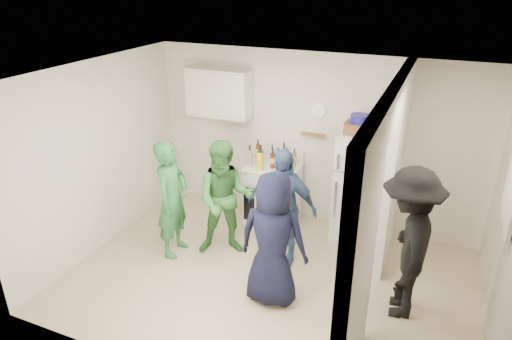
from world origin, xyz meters
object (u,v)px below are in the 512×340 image
Objects in this scene: person_denim at (282,207)px; person_nook at (407,244)px; blue_bowl at (360,119)px; person_green_center at (226,199)px; yellow_cup_stack_top at (383,131)px; fridge at (360,190)px; wicker_basket at (359,128)px; stove at (273,194)px; person_green_left at (172,199)px; person_navy at (273,240)px.

person_denim is 1.59m from person_nook.
blue_bowl is 0.15× the size of person_green_center.
person_nook is at bearing -66.15° from yellow_cup_stack_top.
fridge is 0.98× the size of person_green_center.
wicker_basket is 0.36m from yellow_cup_stack_top.
stove is 0.57× the size of person_green_left.
person_green_center is at bearing -171.55° from person_denim.
person_nook is (1.54, -0.39, 0.08)m from person_denim.
yellow_cup_stack_top is at bearing -68.35° from person_green_left.
blue_bowl is 0.15× the size of person_denim.
fridge is (1.27, -0.03, 0.32)m from stove.
person_nook is (2.01, -1.31, 0.41)m from stove.
wicker_basket is 2.57m from person_green_left.
fridge is at bearing -26.57° from wicker_basket.
person_nook reaches higher than stove.
blue_bowl is 0.14× the size of person_nook.
stove is 0.57× the size of person_denim.
yellow_cup_stack_top is 0.16× the size of person_navy.
person_navy is (0.91, -0.68, 0.01)m from person_green_center.
blue_bowl reaches higher than person_denim.
wicker_basket is (1.17, 0.02, 1.16)m from stove.
blue_bowl is 0.15× the size of person_green_left.
wicker_basket is 0.22× the size of person_green_left.
blue_bowl is 2.01m from person_navy.
yellow_cup_stack_top is at bearing -25.11° from blue_bowl.
person_denim is (-0.70, -0.93, -0.96)m from blue_bowl.
person_nook reaches higher than person_denim.
yellow_cup_stack_top reaches higher than person_nook.
yellow_cup_stack_top is 1.52m from person_nook.
yellow_cup_stack_top reaches higher than fridge.
person_denim is 0.91× the size of person_nook.
fridge is at bearing -154.50° from person_nook.
person_navy reaches higher than person_green_left.
person_green_center is at bearing -147.63° from fridge.
person_nook reaches higher than person_green_center.
fridge reaches higher than stove.
fridge is 1.82m from person_green_center.
person_green_center is at bearing -153.56° from yellow_cup_stack_top.
yellow_cup_stack_top is (0.32, -0.15, -0.08)m from blue_bowl.
person_green_left is (-2.16, -1.25, 0.02)m from fridge.
person_denim is at bearing -142.43° from yellow_cup_stack_top.
person_green_center is 0.92× the size of person_nook.
person_nook reaches higher than fridge.
fridge is at bearing -113.76° from person_navy.
wicker_basket is at bearing -152.26° from person_nook.
blue_bowl is at bearing -152.26° from person_nook.
person_nook is (2.90, -0.03, 0.07)m from person_green_left.
person_green_left is 0.92× the size of person_nook.
blue_bowl is 2.62m from person_green_left.
stove is at bearing -179.02° from blue_bowl.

